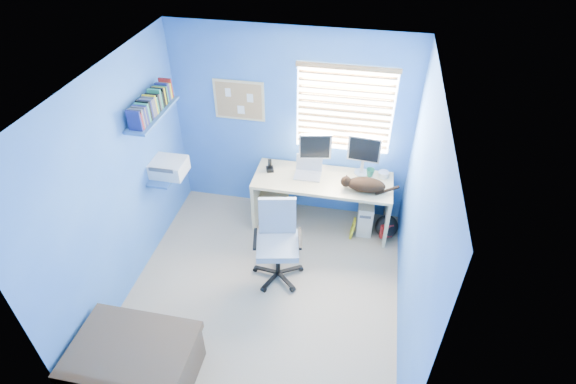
% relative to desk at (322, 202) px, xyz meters
% --- Properties ---
extents(floor, '(3.00, 3.20, 0.00)m').
position_rel_desk_xyz_m(floor, '(-0.47, -1.26, -0.37)').
color(floor, tan).
rests_on(floor, ground).
extents(ceiling, '(3.00, 3.20, 0.00)m').
position_rel_desk_xyz_m(ceiling, '(-0.47, -1.26, 2.13)').
color(ceiling, white).
rests_on(ceiling, wall_back).
extents(wall_back, '(3.00, 0.01, 2.50)m').
position_rel_desk_xyz_m(wall_back, '(-0.47, 0.34, 0.88)').
color(wall_back, blue).
rests_on(wall_back, ground).
extents(wall_front, '(3.00, 0.01, 2.50)m').
position_rel_desk_xyz_m(wall_front, '(-0.47, -2.86, 0.88)').
color(wall_front, blue).
rests_on(wall_front, ground).
extents(wall_left, '(0.01, 3.20, 2.50)m').
position_rel_desk_xyz_m(wall_left, '(-1.97, -1.26, 0.88)').
color(wall_left, blue).
rests_on(wall_left, ground).
extents(wall_right, '(0.01, 3.20, 2.50)m').
position_rel_desk_xyz_m(wall_right, '(1.03, -1.26, 0.88)').
color(wall_right, blue).
rests_on(wall_right, ground).
extents(desk, '(1.73, 0.65, 0.74)m').
position_rel_desk_xyz_m(desk, '(0.00, 0.00, 0.00)').
color(desk, tan).
rests_on(desk, floor).
extents(laptop, '(0.34, 0.27, 0.22)m').
position_rel_desk_xyz_m(laptop, '(-0.20, 0.04, 0.48)').
color(laptop, silver).
rests_on(laptop, desk).
extents(monitor_left, '(0.42, 0.19, 0.54)m').
position_rel_desk_xyz_m(monitor_left, '(-0.13, 0.17, 0.64)').
color(monitor_left, silver).
rests_on(monitor_left, desk).
extents(monitor_right, '(0.41, 0.15, 0.54)m').
position_rel_desk_xyz_m(monitor_right, '(0.46, 0.22, 0.64)').
color(monitor_right, silver).
rests_on(monitor_right, desk).
extents(phone, '(0.12, 0.13, 0.17)m').
position_rel_desk_xyz_m(phone, '(-0.69, 0.06, 0.45)').
color(phone, black).
rests_on(phone, desk).
extents(mug, '(0.10, 0.09, 0.10)m').
position_rel_desk_xyz_m(mug, '(0.57, 0.19, 0.42)').
color(mug, '#247A58').
rests_on(mug, desk).
extents(cd_spindle, '(0.13, 0.13, 0.07)m').
position_rel_desk_xyz_m(cd_spindle, '(0.74, 0.21, 0.41)').
color(cd_spindle, silver).
rests_on(cd_spindle, desk).
extents(cat, '(0.47, 0.25, 0.16)m').
position_rel_desk_xyz_m(cat, '(0.53, -0.13, 0.45)').
color(cat, black).
rests_on(cat, desk).
extents(tower_pc, '(0.21, 0.45, 0.45)m').
position_rel_desk_xyz_m(tower_pc, '(0.58, 0.06, -0.14)').
color(tower_pc, beige).
rests_on(tower_pc, floor).
extents(drawer_boxes, '(0.35, 0.28, 0.41)m').
position_rel_desk_xyz_m(drawer_boxes, '(-0.64, 0.03, -0.17)').
color(drawer_boxes, tan).
rests_on(drawer_boxes, floor).
extents(yellow_book, '(0.03, 0.17, 0.24)m').
position_rel_desk_xyz_m(yellow_book, '(0.44, -0.14, -0.25)').
color(yellow_book, yellow).
rests_on(yellow_book, floor).
extents(backpack, '(0.35, 0.32, 0.34)m').
position_rel_desk_xyz_m(backpack, '(0.86, -0.08, -0.20)').
color(backpack, black).
rests_on(backpack, floor).
extents(bed_corner, '(1.05, 0.74, 0.50)m').
position_rel_desk_xyz_m(bed_corner, '(-1.38, -2.53, -0.12)').
color(bed_corner, brown).
rests_on(bed_corner, floor).
extents(office_chair, '(0.67, 0.67, 0.97)m').
position_rel_desk_xyz_m(office_chair, '(-0.37, -0.97, -0.01)').
color(office_chair, black).
rests_on(office_chair, floor).
extents(window_blinds, '(1.15, 0.05, 1.10)m').
position_rel_desk_xyz_m(window_blinds, '(0.18, 0.31, 1.18)').
color(window_blinds, white).
rests_on(window_blinds, ground).
extents(corkboard, '(0.64, 0.02, 0.52)m').
position_rel_desk_xyz_m(corkboard, '(-1.12, 0.33, 1.18)').
color(corkboard, tan).
rests_on(corkboard, ground).
extents(wall_shelves, '(0.42, 0.90, 1.05)m').
position_rel_desk_xyz_m(wall_shelves, '(-1.83, -0.51, 1.06)').
color(wall_shelves, '#3161A5').
rests_on(wall_shelves, ground).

